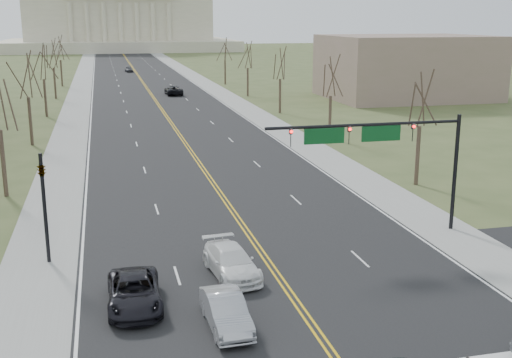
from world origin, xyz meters
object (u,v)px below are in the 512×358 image
signal_left (44,196)px  car_far_sb (129,69)px  car_sb_inner_lead (226,311)px  car_sb_inner_second (231,262)px  signal_mast (380,142)px  car_far_nb (174,90)px  car_sb_outer_lead (134,292)px

signal_left → car_far_sb: bearing=85.4°
signal_left → car_sb_inner_lead: 12.77m
car_sb_inner_lead → car_sb_inner_second: (1.34, 5.50, 0.01)m
signal_mast → car_far_sb: signal_mast is taller
car_sb_inner_lead → car_sb_inner_second: bearing=73.9°
car_far_nb → car_far_sb: 49.45m
signal_mast → car_sb_inner_lead: 15.50m
signal_left → signal_mast: bearing=-0.0°
car_far_sb → car_sb_inner_second: bearing=-97.1°
car_far_nb → car_sb_outer_lead: bearing=80.3°
car_sb_inner_lead → car_sb_outer_lead: size_ratio=0.85×
car_sb_inner_second → car_far_nb: car_far_nb is taller
car_sb_inner_second → car_far_nb: 79.65m
signal_left → car_far_nb: bearing=78.6°
signal_mast → car_far_sb: size_ratio=3.06×
car_sb_inner_second → signal_left: bearing=149.7°
car_far_nb → car_sb_inner_second: bearing=83.7°
signal_mast → car_far_sb: bearing=94.1°
car_far_nb → car_far_sb: (-5.24, 49.17, -0.11)m
signal_mast → car_far_nb: signal_mast is taller
car_sb_inner_lead → signal_left: bearing=126.9°
signal_left → car_sb_inner_second: signal_left is taller
car_sb_outer_lead → car_far_nb: bearing=83.3°
signal_left → car_far_nb: (15.16, 75.32, -2.92)m
car_sb_inner_lead → car_sb_outer_lead: bearing=139.1°
signal_mast → car_far_sb: (-9.03, 124.49, -5.08)m
car_sb_inner_lead → car_far_sb: car_sb_inner_lead is taller
car_sb_inner_second → car_sb_inner_lead: bearing=-110.1°
car_sb_outer_lead → car_sb_inner_second: (5.01, 2.58, 0.02)m
car_sb_outer_lead → car_far_nb: 82.73m
car_sb_inner_second → car_far_sb: bearing=83.3°
car_far_sb → car_sb_inner_lead: bearing=-97.7°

